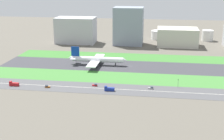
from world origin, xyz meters
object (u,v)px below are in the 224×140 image
(fuel_tank_east, at_px, (207,35))
(car_0, at_px, (95,85))
(hangar_building, at_px, (128,26))
(car_3, at_px, (47,87))
(traffic_light, at_px, (178,83))
(terminal_building, at_px, (76,30))
(fuel_tank_centre, at_px, (182,34))
(office_tower, at_px, (177,37))
(car_2, at_px, (151,88))
(truck_0, at_px, (109,89))
(airliner, at_px, (96,59))
(truck_2, at_px, (14,84))
(fuel_tank_west, at_px, (158,35))

(fuel_tank_east, bearing_deg, car_0, -119.30)
(hangar_building, bearing_deg, car_3, -105.10)
(car_3, bearing_deg, car_0, -166.09)
(traffic_light, relative_size, terminal_building, 0.13)
(car_3, bearing_deg, fuel_tank_centre, -118.61)
(office_tower, bearing_deg, terminal_building, 180.00)
(car_0, bearing_deg, hangar_building, 86.40)
(car_2, bearing_deg, office_tower, 80.44)
(traffic_light, relative_size, office_tower, 0.13)
(fuel_tank_centre, bearing_deg, truck_0, -107.49)
(office_tower, bearing_deg, airliner, -128.99)
(traffic_light, bearing_deg, truck_2, -172.85)
(airliner, xyz_separation_m, car_0, (12.45, -68.00, -5.31))
(truck_0, height_order, fuel_tank_centre, fuel_tank_centre)
(truck_2, height_order, office_tower, office_tower)
(airliner, height_order, hangar_building, hangar_building)
(truck_2, xyz_separation_m, terminal_building, (5.81, 192.00, 16.81))
(airliner, height_order, fuel_tank_centre, airliner)
(traffic_light, xyz_separation_m, hangar_building, (-60.85, 174.01, 22.01))
(terminal_building, distance_m, hangar_building, 77.23)
(hangar_building, height_order, fuel_tank_centre, hangar_building)
(car_2, height_order, car_0, same)
(airliner, bearing_deg, truck_0, -71.12)
(car_3, height_order, terminal_building, terminal_building)
(traffic_light, relative_size, fuel_tank_west, 0.33)
(car_3, relative_size, fuel_tank_west, 0.20)
(car_0, bearing_deg, fuel_tank_east, 60.70)
(car_3, distance_m, traffic_light, 114.13)
(traffic_light, relative_size, fuel_tank_east, 0.42)
(car_3, bearing_deg, fuel_tank_east, -125.29)
(truck_0, relative_size, terminal_building, 0.15)
(terminal_building, bearing_deg, car_3, -82.57)
(car_0, height_order, fuel_tank_east, fuel_tank_east)
(airliner, xyz_separation_m, car_3, (-27.91, -78.00, -5.31))
(truck_2, bearing_deg, terminal_building, -91.73)
(hangar_building, bearing_deg, truck_2, -113.29)
(fuel_tank_west, relative_size, fuel_tank_centre, 0.83)
(truck_2, height_order, traffic_light, traffic_light)
(hangar_building, relative_size, office_tower, 0.95)
(car_2, height_order, fuel_tank_centre, fuel_tank_centre)
(car_0, height_order, traffic_light, traffic_light)
(truck_0, xyz_separation_m, car_0, (-14.22, 10.00, -0.75))
(truck_2, bearing_deg, fuel_tank_west, -117.77)
(traffic_light, bearing_deg, office_tower, 87.51)
(car_2, bearing_deg, fuel_tank_east, 70.99)
(terminal_building, bearing_deg, fuel_tank_centre, 16.26)
(hangar_building, bearing_deg, car_0, -93.60)
(truck_2, bearing_deg, fuel_tank_east, -129.96)
(car_2, height_order, car_3, same)
(car_2, bearing_deg, truck_0, -164.04)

